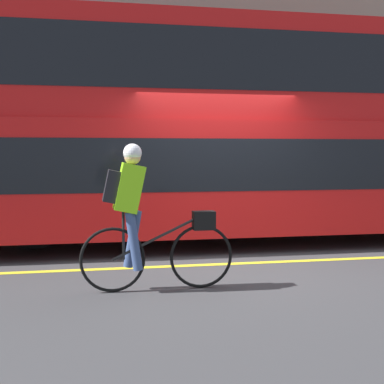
% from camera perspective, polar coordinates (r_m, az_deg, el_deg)
% --- Properties ---
extents(ground_plane, '(80.00, 80.00, 0.00)m').
position_cam_1_polar(ground_plane, '(7.77, 3.91, -7.70)').
color(ground_plane, '#38383A').
extents(road_center_line, '(50.00, 0.14, 0.01)m').
position_cam_1_polar(road_center_line, '(7.78, 3.89, -7.65)').
color(road_center_line, yellow).
rests_on(road_center_line, ground_plane).
extents(sidewalk_curb, '(60.00, 1.76, 0.10)m').
position_cam_1_polar(sidewalk_curb, '(13.22, -2.45, -2.51)').
color(sidewalk_curb, gray).
rests_on(sidewalk_curb, ground_plane).
extents(building_facade, '(60.00, 0.30, 8.36)m').
position_cam_1_polar(building_facade, '(14.38, -3.14, 14.56)').
color(building_facade, gray).
rests_on(building_facade, ground_plane).
extents(bus, '(11.72, 2.61, 3.78)m').
position_cam_1_polar(bus, '(9.64, 5.49, 7.08)').
color(bus, black).
rests_on(bus, ground_plane).
extents(cyclist_on_bike, '(1.79, 0.32, 1.71)m').
position_cam_1_polar(cyclist_on_bike, '(6.18, -5.37, -2.24)').
color(cyclist_on_bike, black).
rests_on(cyclist_on_bike, ground_plane).
extents(trash_bin, '(0.54, 0.54, 0.81)m').
position_cam_1_polar(trash_bin, '(12.97, -15.18, -0.75)').
color(trash_bin, '#262628').
rests_on(trash_bin, sidewalk_curb).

